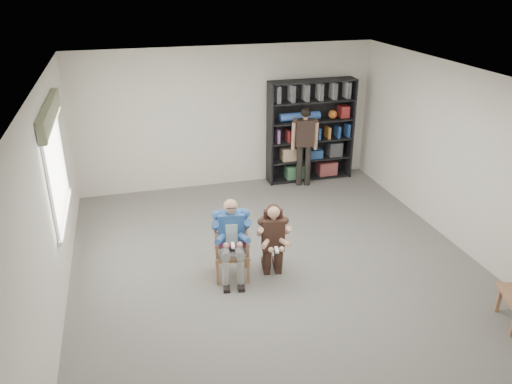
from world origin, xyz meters
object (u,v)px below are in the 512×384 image
object	(u,v)px
armchair	(232,248)
seated_man	(232,239)
standing_man	(304,147)
bookshelf	(311,131)
kneeling_woman	(273,241)

from	to	relation	value
armchair	seated_man	distance (m)	0.14
standing_man	armchair	bearing A→B (deg)	-111.22
bookshelf	kneeling_woman	bearing A→B (deg)	-118.69
seated_man	armchair	bearing A→B (deg)	0.00
seated_man	kneeling_woman	distance (m)	0.59
seated_man	kneeling_woman	bearing A→B (deg)	-2.54
kneeling_woman	standing_man	bearing A→B (deg)	71.57
seated_man	kneeling_woman	size ratio (longest dim) A/B	1.09
seated_man	bookshelf	xyz separation A→B (m)	(2.40, 3.21, 0.44)
armchair	seated_man	size ratio (longest dim) A/B	0.77
armchair	kneeling_woman	xyz separation A→B (m)	(0.58, -0.12, 0.09)
armchair	bookshelf	world-z (taller)	bookshelf
armchair	standing_man	bearing A→B (deg)	62.53
standing_man	seated_man	bearing A→B (deg)	-111.22
bookshelf	standing_man	distance (m)	0.45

